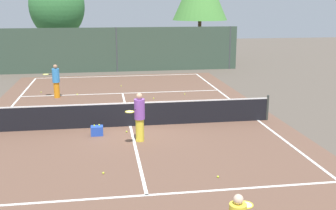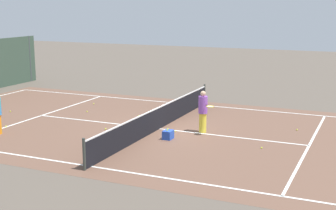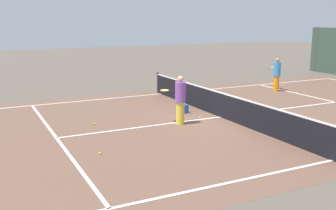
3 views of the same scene
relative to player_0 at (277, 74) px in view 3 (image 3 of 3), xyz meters
The scene contains 16 objects.
ground_plane 6.93m from the player_0, 59.22° to the right, with size 80.00×80.00×0.00m, color brown.
court_surface 6.93m from the player_0, 59.22° to the right, with size 13.00×25.00×0.01m.
tennis_net 6.88m from the player_0, 59.22° to the right, with size 11.90×0.10×1.10m.
player_0 is the anchor object (origin of this frame).
player_1 8.69m from the player_0, 64.54° to the right, with size 0.81×0.88×1.80m.
ball_crate 7.28m from the player_0, 72.50° to the right, with size 0.46×0.35×0.43m.
tennis_ball_0 11.00m from the player_0, 77.41° to the right, with size 0.07×0.07×0.07m, color #CCE533.
tennis_ball_1 7.71m from the player_0, 35.30° to the right, with size 0.07×0.07×0.07m, color #CCE533.
tennis_ball_3 1.91m from the player_0, 126.10° to the left, with size 0.07×0.07×0.07m, color #CCE533.
tennis_ball_4 4.82m from the player_0, 89.75° to the right, with size 0.07×0.07×0.07m, color #CCE533.
tennis_ball_5 7.38m from the player_0, 73.28° to the right, with size 0.07×0.07×0.07m, color #CCE533.
tennis_ball_7 12.84m from the player_0, 63.70° to the right, with size 0.07×0.07×0.07m, color #CCE533.
tennis_ball_8 4.60m from the player_0, 57.09° to the right, with size 0.07×0.07×0.07m, color #CCE533.
tennis_ball_9 6.66m from the player_0, 36.97° to the right, with size 0.07×0.07×0.07m, color #CCE533.
tennis_ball_11 1.46m from the player_0, 26.18° to the left, with size 0.07×0.07×0.07m, color #CCE533.
tennis_ball_12 7.56m from the player_0, 63.78° to the right, with size 0.07×0.07×0.07m, color #CCE533.
Camera 3 is at (12.77, -8.66, 3.84)m, focal length 42.48 mm.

